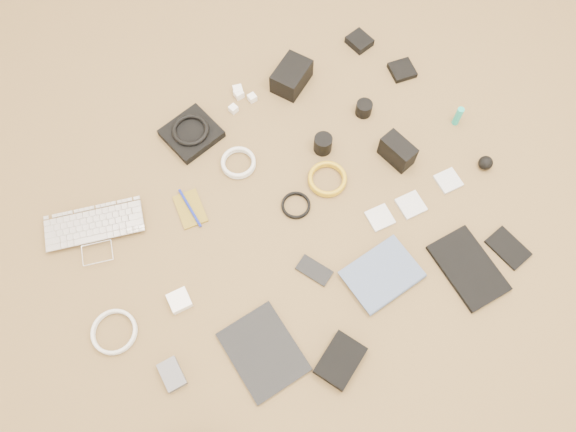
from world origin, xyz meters
TOP-DOWN VIEW (x-y plane):
  - laptop at (-0.54, 0.31)m, footprint 0.36×0.31m
  - headphone_pouch at (-0.10, 0.46)m, footprint 0.19×0.18m
  - headphones at (-0.10, 0.46)m, footprint 0.13×0.13m
  - charger_a at (0.12, 0.50)m, footprint 0.03×0.03m
  - charger_b at (0.07, 0.46)m, footprint 0.03×0.03m
  - charger_c at (0.13, 0.52)m, footprint 0.04×0.04m
  - charger_d at (0.15, 0.46)m, footprint 0.03×0.03m
  - dslr_camera at (0.30, 0.44)m, footprint 0.17×0.15m
  - lens_pouch at (0.61, 0.44)m, footprint 0.08×0.09m
  - notebook_olive at (-0.25, 0.23)m, footprint 0.11×0.14m
  - pen_blue at (-0.25, 0.23)m, footprint 0.02×0.15m
  - cable_white_a at (-0.03, 0.27)m, footprint 0.15×0.15m
  - lens_a at (0.23, 0.16)m, footprint 0.07×0.07m
  - lens_b at (0.43, 0.19)m, footprint 0.07×0.07m
  - card_reader at (0.66, 0.25)m, footprint 0.10×0.10m
  - power_brick at (-0.43, -0.02)m, footprint 0.07×0.07m
  - cable_white_b at (-0.64, 0.02)m, footprint 0.14×0.14m
  - cable_black at (0.03, 0.04)m, footprint 0.10×0.10m
  - cable_yellow at (0.17, 0.05)m, footprint 0.16×0.16m
  - flash at (0.41, -0.01)m, footprint 0.08×0.12m
  - lens_cleaner at (0.67, -0.02)m, footprint 0.02×0.02m
  - battery_charger at (-0.56, -0.19)m, footprint 0.06×0.09m
  - tablet at (-0.31, -0.28)m, footprint 0.19×0.25m
  - phone at (-0.05, -0.17)m, footprint 0.09×0.12m
  - filter_case_left at (0.23, -0.15)m, footprint 0.09×0.09m
  - filter_case_mid at (0.34, -0.17)m, footprint 0.09×0.09m
  - filter_case_right at (0.49, -0.18)m, footprint 0.08×0.08m
  - air_blower at (0.63, -0.21)m, footprint 0.06×0.06m
  - drive_case at (-0.15, -0.43)m, footprint 0.17×0.14m
  - paperback at (0.11, -0.38)m, footprint 0.22×0.17m
  - notebook_black_a at (0.34, -0.44)m, footprint 0.17×0.25m
  - notebook_black_b at (0.49, -0.46)m, footprint 0.09×0.13m

SIDE VIEW (x-z plane):
  - notebook_olive at x=-0.25m, z-range 0.00..0.01m
  - phone at x=-0.05m, z-range 0.00..0.01m
  - cable_black at x=0.03m, z-range 0.00..0.01m
  - filter_case_right at x=0.49m, z-range 0.00..0.01m
  - filter_case_left at x=0.23m, z-range 0.00..0.01m
  - notebook_black_b at x=0.49m, z-range 0.00..0.01m
  - tablet at x=-0.31m, z-range 0.00..0.01m
  - filter_case_mid at x=0.34m, z-range 0.00..0.01m
  - cable_white_b at x=-0.64m, z-range 0.00..0.01m
  - cable_white_a at x=-0.03m, z-range 0.00..0.01m
  - cable_yellow at x=0.17m, z-range 0.00..0.01m
  - notebook_black_a at x=0.34m, z-range 0.00..0.02m
  - card_reader at x=0.66m, z-range 0.00..0.02m
  - paperback at x=0.11m, z-range 0.00..0.02m
  - pen_blue at x=-0.25m, z-range 0.01..0.02m
  - battery_charger at x=-0.56m, z-range 0.00..0.02m
  - charger_b at x=0.07m, z-range 0.00..0.02m
  - laptop at x=-0.54m, z-range 0.00..0.02m
  - charger_d at x=0.15m, z-range 0.00..0.02m
  - power_brick at x=-0.43m, z-range 0.00..0.03m
  - charger_a at x=0.12m, z-range 0.00..0.03m
  - lens_pouch at x=0.61m, z-range 0.00..0.03m
  - charger_c at x=0.13m, z-range 0.00..0.03m
  - headphone_pouch at x=-0.10m, z-range 0.00..0.03m
  - drive_case at x=-0.15m, z-range 0.00..0.03m
  - air_blower at x=0.63m, z-range 0.00..0.05m
  - lens_b at x=0.43m, z-range 0.00..0.05m
  - lens_a at x=0.23m, z-range 0.00..0.07m
  - headphones at x=-0.10m, z-range 0.03..0.05m
  - lens_cleaner at x=0.67m, z-range 0.00..0.08m
  - dslr_camera at x=0.30m, z-range 0.00..0.08m
  - flash at x=0.41m, z-range 0.00..0.09m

